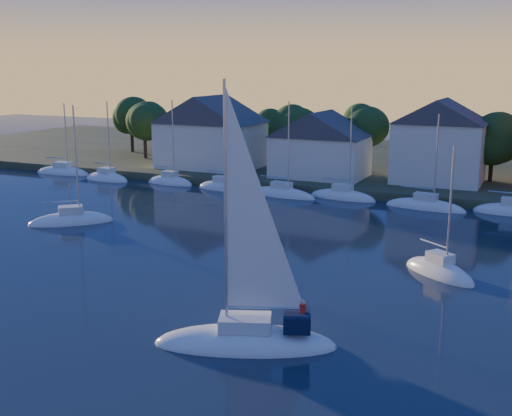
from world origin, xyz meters
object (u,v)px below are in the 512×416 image
Objects in this scene: clubhouse_west at (211,131)px; drifting_sailboat_left at (71,222)px; clubhouse_east at (440,140)px; drifting_sailboat_right at (439,274)px; hero_sailboat at (248,335)px; clubhouse_centre at (321,143)px.

clubhouse_west is 1.13× the size of drifting_sailboat_left.
clubhouse_east reaches higher than drifting_sailboat_right.
clubhouse_west is 47.65m from drifting_sailboat_right.
clubhouse_west is at bearing -80.71° from hero_sailboat.
drifting_sailboat_right is at bearing -135.46° from hero_sailboat.
clubhouse_centre is at bearing -96.68° from hero_sailboat.
clubhouse_west is at bearing -178.09° from clubhouse_east.
hero_sailboat is (28.30, -47.49, -5.31)m from clubhouse_west.
clubhouse_centre is 0.95× the size of drifting_sailboat_left.
clubhouse_east is 0.70× the size of hero_sailboat.
hero_sailboat is at bearing -75.18° from clubhouse_centre.
hero_sailboat is at bearing -92.01° from clubhouse_east.
drifting_sailboat_left is (-14.50, -29.12, -5.04)m from clubhouse_centre.
hero_sailboat reaches higher than drifting_sailboat_right.
hero_sailboat is 31.94m from drifting_sailboat_left.
clubhouse_west is 1.30× the size of clubhouse_east.
clubhouse_west is 0.91× the size of hero_sailboat.
clubhouse_east reaches higher than clubhouse_centre.
clubhouse_west is at bearing 175.20° from drifting_sailboat_right.
drifting_sailboat_left is at bearing -132.48° from clubhouse_east.
clubhouse_east is 33.19m from drifting_sailboat_right.
clubhouse_east is 1.01× the size of drifting_sailboat_right.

